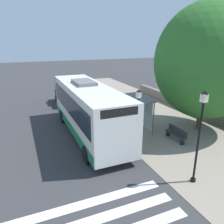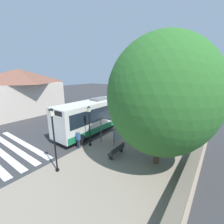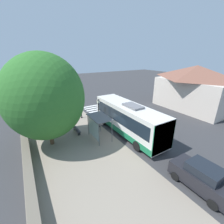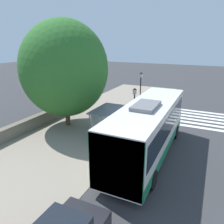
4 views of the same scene
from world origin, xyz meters
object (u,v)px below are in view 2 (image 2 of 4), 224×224
Objects in this scene: shade_tree at (162,96)px; street_lamp_near at (89,123)px; bus at (96,114)px; street_lamp_far at (54,135)px; parked_car_behind_bus at (135,109)px; bus_shelter at (117,120)px; pedestrian at (78,138)px; bench at (117,150)px.

street_lamp_near is at bearing 8.99° from shade_tree.
bus is 1.14× the size of shade_tree.
street_lamp_far is 16.14m from parked_car_behind_bus.
parked_car_behind_bus is (3.05, -9.44, -1.21)m from bus_shelter.
pedestrian is 3.67m from street_lamp_far.
bus is at bearing -15.96° from shade_tree.
bench is 0.49× the size of street_lamp_near.
parked_car_behind_bus is at bearing -80.74° from street_lamp_far.
bench is 0.21× the size of shade_tree.
parked_car_behind_bus is at bearing -68.34° from bench.
pedestrian is 0.19× the size of shade_tree.
street_lamp_far is 7.40m from shade_tree.
bus is 3.82m from street_lamp_near.
parked_car_behind_bus is (4.72, -11.90, 0.42)m from bench.
shade_tree is (-4.55, 1.51, 2.84)m from bus_shelter.
bus is 3.43× the size of bus_shelter.
shade_tree reaches higher than bus.
bench is 0.42× the size of street_lamp_far.
street_lamp_far is at bearing 111.98° from bus.
street_lamp_near is 12.07m from parked_car_behind_bus.
bus is 4.53m from pedestrian.
street_lamp_far is at bearing 85.79° from bus_shelter.
pedestrian is 7.69m from shade_tree.
bus_shelter is 3.98m from pedestrian.
street_lamp_near is (1.28, 2.43, 0.10)m from bus_shelter.
shade_tree is at bearing -135.73° from street_lamp_far.
parked_car_behind_bus is at bearing -84.23° from pedestrian.
bench is (-1.67, 2.46, -1.64)m from bus_shelter.
bench is 12.81m from parked_car_behind_bus.
street_lamp_far is (0.47, 6.41, 0.48)m from bus_shelter.
shade_tree is at bearing 164.04° from bus.
street_lamp_near is 0.93× the size of parked_car_behind_bus.
bus_shelter reaches higher than bench.
street_lamp_far is at bearing 101.56° from street_lamp_near.
pedestrian is 0.91× the size of bench.
pedestrian is 0.38× the size of street_lamp_far.
bus_shelter reaches higher than pedestrian.
pedestrian is at bearing 15.04° from bench.
shade_tree is at bearing -161.80° from bench.
bus is 6.10× the size of pedestrian.
street_lamp_near reaches higher than bus.
pedestrian is at bearing -66.97° from street_lamp_far.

